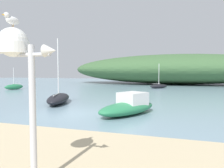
{
  "coord_description": "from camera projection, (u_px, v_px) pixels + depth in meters",
  "views": [
    {
      "loc": [
        5.41,
        -10.25,
        2.34
      ],
      "look_at": [
        1.59,
        2.39,
        1.56
      ],
      "focal_mm": 32.59,
      "sensor_mm": 36.0,
      "label": 1
    }
  ],
  "objects": [
    {
      "name": "sailboat_far_right",
      "position": [
        159.0,
        86.0,
        29.42
      ],
      "size": [
        2.88,
        2.93,
        3.52
      ],
      "color": "black",
      "rests_on": "ground"
    },
    {
      "name": "sailboat_west_reach",
      "position": [
        59.0,
        98.0,
        15.17
      ],
      "size": [
        2.73,
        4.54,
        4.82
      ],
      "color": "black",
      "rests_on": "ground"
    },
    {
      "name": "ground_plane",
      "position": [
        73.0,
        113.0,
        11.49
      ],
      "size": [
        120.0,
        120.0,
        0.0
      ],
      "primitive_type": "plane",
      "color": "#7A99A8"
    },
    {
      "name": "distant_hill",
      "position": [
        174.0,
        69.0,
        39.8
      ],
      "size": [
        41.02,
        15.7,
        5.79
      ],
      "primitive_type": "ellipsoid",
      "color": "#3D6038",
      "rests_on": "ground"
    },
    {
      "name": "mast_structure",
      "position": [
        18.0,
        54.0,
        3.72
      ],
      "size": [
        1.18,
        0.59,
        2.95
      ],
      "color": "silver",
      "rests_on": "beach_sand"
    },
    {
      "name": "sailboat_inner_mooring",
      "position": [
        14.0,
        87.0,
        27.23
      ],
      "size": [
        1.62,
        2.59,
        2.94
      ],
      "color": "#287A4C",
      "rests_on": "ground"
    },
    {
      "name": "motorboat_far_left",
      "position": [
        129.0,
        106.0,
        11.24
      ],
      "size": [
        3.31,
        4.38,
        1.19
      ],
      "color": "#287A4C",
      "rests_on": "ground"
    },
    {
      "name": "seagull_on_radar",
      "position": [
        12.0,
        20.0,
        3.69
      ],
      "size": [
        0.18,
        0.36,
        0.25
      ],
      "color": "orange",
      "rests_on": "mast_structure"
    }
  ]
}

